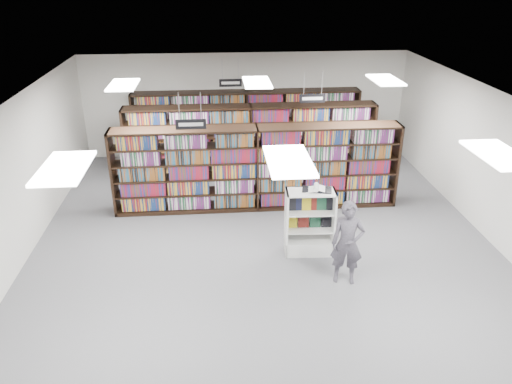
{
  "coord_description": "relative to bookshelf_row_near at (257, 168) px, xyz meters",
  "views": [
    {
      "loc": [
        -0.99,
        -9.32,
        5.61
      ],
      "look_at": [
        -0.15,
        0.5,
        1.1
      ],
      "focal_mm": 35.0,
      "sensor_mm": 36.0,
      "label": 1
    }
  ],
  "objects": [
    {
      "name": "troffer_back_right",
      "position": [
        3.0,
        0.0,
        2.11
      ],
      "size": [
        0.6,
        1.2,
        0.04
      ],
      "primitive_type": "cube",
      "color": "white",
      "rests_on": "ceiling"
    },
    {
      "name": "troffer_back_center",
      "position": [
        0.0,
        0.0,
        2.11
      ],
      "size": [
        0.6,
        1.2,
        0.04
      ],
      "primitive_type": "cube",
      "color": "white",
      "rests_on": "ceiling"
    },
    {
      "name": "troffer_back_left",
      "position": [
        -3.0,
        0.0,
        2.11
      ],
      "size": [
        0.6,
        1.2,
        0.04
      ],
      "primitive_type": "cube",
      "color": "white",
      "rests_on": "ceiling"
    },
    {
      "name": "wall_left",
      "position": [
        -5.0,
        -2.0,
        0.55
      ],
      "size": [
        0.1,
        12.0,
        3.2
      ],
      "primitive_type": "cube",
      "color": "silver",
      "rests_on": "ground"
    },
    {
      "name": "wall_right",
      "position": [
        5.0,
        -2.0,
        0.55
      ],
      "size": [
        0.1,
        12.0,
        3.2
      ],
      "primitive_type": "cube",
      "color": "silver",
      "rests_on": "ground"
    },
    {
      "name": "open_book",
      "position": [
        1.03,
        -2.21,
        0.4
      ],
      "size": [
        0.65,
        0.46,
        0.13
      ],
      "rotation": [
        0.0,
        0.0,
        -0.22
      ],
      "color": "black",
      "rests_on": "endcap_display"
    },
    {
      "name": "bookshelf_row_mid",
      "position": [
        0.0,
        2.0,
        0.0
      ],
      "size": [
        7.0,
        0.6,
        2.1
      ],
      "color": "black",
      "rests_on": "floor"
    },
    {
      "name": "bookshelf_row_far",
      "position": [
        0.0,
        3.7,
        0.0
      ],
      "size": [
        7.0,
        0.6,
        2.1
      ],
      "color": "black",
      "rests_on": "floor"
    },
    {
      "name": "troffer_front_left",
      "position": [
        -3.0,
        -5.0,
        2.11
      ],
      "size": [
        0.6,
        1.2,
        0.04
      ],
      "primitive_type": "cube",
      "color": "white",
      "rests_on": "ceiling"
    },
    {
      "name": "floor",
      "position": [
        0.0,
        -2.0,
        -1.05
      ],
      "size": [
        12.0,
        12.0,
        0.0
      ],
      "primitive_type": "plane",
      "color": "#5A5A60",
      "rests_on": "ground"
    },
    {
      "name": "bookshelf_row_near",
      "position": [
        0.0,
        0.0,
        0.0
      ],
      "size": [
        7.0,
        0.6,
        2.1
      ],
      "color": "black",
      "rests_on": "floor"
    },
    {
      "name": "troffer_front_right",
      "position": [
        3.0,
        -5.0,
        2.11
      ],
      "size": [
        0.6,
        1.2,
        0.04
      ],
      "primitive_type": "cube",
      "color": "white",
      "rests_on": "ceiling"
    },
    {
      "name": "aisle_sign_left",
      "position": [
        -1.5,
        -1.0,
        1.48
      ],
      "size": [
        0.65,
        0.02,
        0.8
      ],
      "color": "#B2B2B7",
      "rests_on": "ceiling"
    },
    {
      "name": "wall_back",
      "position": [
        0.0,
        4.0,
        0.55
      ],
      "size": [
        10.0,
        0.1,
        3.2
      ],
      "primitive_type": "cube",
      "color": "silver",
      "rests_on": "ground"
    },
    {
      "name": "aisle_sign_right",
      "position": [
        1.5,
        1.0,
        1.48
      ],
      "size": [
        0.65,
        0.02,
        0.8
      ],
      "color": "#B2B2B7",
      "rests_on": "ceiling"
    },
    {
      "name": "shopper",
      "position": [
        1.41,
        -3.38,
        -0.21
      ],
      "size": [
        0.69,
        0.54,
        1.68
      ],
      "primitive_type": "imported",
      "rotation": [
        0.0,
        0.0,
        -0.24
      ],
      "color": "#514C57",
      "rests_on": "floor"
    },
    {
      "name": "endcap_display",
      "position": [
        0.91,
        -2.22,
        -0.57
      ],
      "size": [
        1.04,
        0.56,
        1.42
      ],
      "rotation": [
        0.0,
        0.0,
        -0.05
      ],
      "color": "white",
      "rests_on": "floor"
    },
    {
      "name": "aisle_sign_center",
      "position": [
        -0.5,
        3.0,
        1.48
      ],
      "size": [
        0.65,
        0.02,
        0.8
      ],
      "color": "#B2B2B7",
      "rests_on": "ceiling"
    },
    {
      "name": "ceiling",
      "position": [
        0.0,
        -2.0,
        2.15
      ],
      "size": [
        10.0,
        12.0,
        0.1
      ],
      "primitive_type": "cube",
      "color": "white",
      "rests_on": "wall_back"
    },
    {
      "name": "troffer_front_center",
      "position": [
        0.0,
        -5.0,
        2.11
      ],
      "size": [
        0.6,
        1.2,
        0.04
      ],
      "primitive_type": "cube",
      "color": "white",
      "rests_on": "ceiling"
    }
  ]
}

